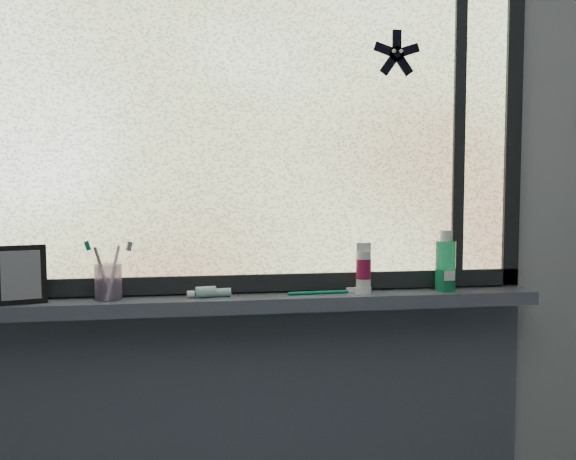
% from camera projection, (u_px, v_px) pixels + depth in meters
% --- Properties ---
extents(wall_back, '(3.00, 0.01, 2.50)m').
position_uv_depth(wall_back, '(261.00, 214.00, 1.89)').
color(wall_back, '#9EA3A8').
rests_on(wall_back, ground).
extents(windowsill, '(1.62, 0.14, 0.04)m').
position_uv_depth(windowsill, '(264.00, 302.00, 1.83)').
color(windowsill, '#474E5E').
rests_on(windowsill, wall_back).
extents(window_pane, '(1.50, 0.01, 1.00)m').
position_uv_depth(window_pane, '(262.00, 117.00, 1.85)').
color(window_pane, silver).
rests_on(window_pane, wall_back).
extents(frame_bottom, '(1.60, 0.03, 0.05)m').
position_uv_depth(frame_bottom, '(262.00, 282.00, 1.88)').
color(frame_bottom, black).
rests_on(frame_bottom, windowsill).
extents(frame_right, '(0.05, 0.03, 1.10)m').
position_uv_depth(frame_right, '(512.00, 121.00, 1.97)').
color(frame_right, black).
rests_on(frame_right, wall_back).
extents(frame_mullion, '(0.03, 0.03, 1.00)m').
position_uv_depth(frame_mullion, '(458.00, 120.00, 1.94)').
color(frame_mullion, black).
rests_on(frame_mullion, wall_back).
extents(starfish_sticker, '(0.15, 0.02, 0.15)m').
position_uv_depth(starfish_sticker, '(397.00, 54.00, 1.89)').
color(starfish_sticker, black).
rests_on(starfish_sticker, window_pane).
extents(vanity_mirror, '(0.14, 0.09, 0.16)m').
position_uv_depth(vanity_mirror, '(22.00, 275.00, 1.70)').
color(vanity_mirror, black).
rests_on(vanity_mirror, windowsill).
extents(toothpaste_tube, '(0.18, 0.06, 0.03)m').
position_uv_depth(toothpaste_tube, '(212.00, 292.00, 1.80)').
color(toothpaste_tube, white).
rests_on(toothpaste_tube, windowsill).
extents(toothbrush_cup, '(0.09, 0.09, 0.10)m').
position_uv_depth(toothbrush_cup, '(108.00, 282.00, 1.76)').
color(toothbrush_cup, '#B89ACC').
rests_on(toothbrush_cup, windowsill).
extents(toothbrush_lying, '(0.22, 0.04, 0.01)m').
position_uv_depth(toothbrush_lying, '(319.00, 292.00, 1.85)').
color(toothbrush_lying, '#0C745C').
rests_on(toothbrush_lying, windowsill).
extents(mouthwash_bottle, '(0.07, 0.07, 0.15)m').
position_uv_depth(mouthwash_bottle, '(446.00, 261.00, 1.90)').
color(mouthwash_bottle, '#20AA74').
rests_on(mouthwash_bottle, windowsill).
extents(cream_tube, '(0.05, 0.05, 0.11)m').
position_uv_depth(cream_tube, '(364.00, 267.00, 1.86)').
color(cream_tube, silver).
rests_on(cream_tube, windowsill).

